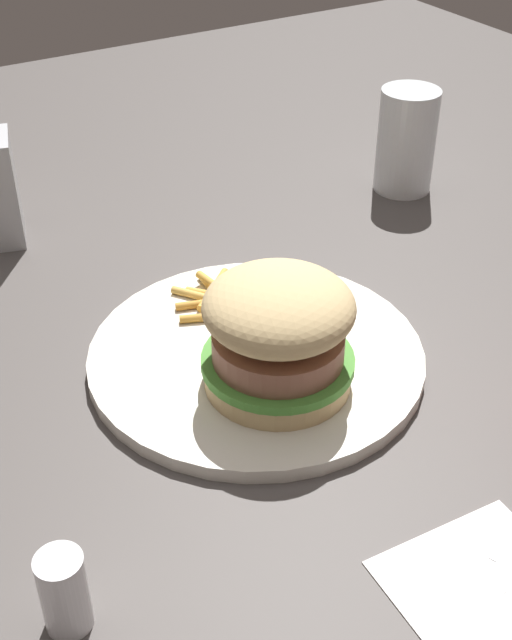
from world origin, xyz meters
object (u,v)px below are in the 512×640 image
napkin (490,593)px  fork (492,589)px  fries_pile (223,297)px  drink_glass (406,147)px  salt_shaker (64,592)px  plate (256,356)px  sandwich (278,332)px

napkin → fork: 0.00m
fries_pile → drink_glass: size_ratio=0.99×
drink_glass → fries_pile: bearing=21.1°
fork → salt_shaker: (0.22, -0.11, 0.02)m
fork → drink_glass: size_ratio=1.49×
plate → fries_pile: (-0.01, -0.08, 0.01)m
plate → sandwich: sandwich is taller
fries_pile → salt_shaker: bearing=45.1°
drink_glass → fork: bearing=56.9°
fries_pile → drink_glass: bearing=-158.9°
fries_pile → fork: (0.01, 0.34, -0.01)m
sandwich → fork: bearing=93.4°
plate → salt_shaker: size_ratio=4.94×
plate → sandwich: size_ratio=2.33×
drink_glass → salt_shaker: drink_glass is taller
fork → plate: bearing=-88.6°
fries_pile → drink_glass: (-0.29, -0.11, 0.03)m
plate → salt_shaker: salt_shaker is taller
salt_shaker → drink_glass: bearing=-146.6°
plate → napkin: size_ratio=2.47×
salt_shaker → fries_pile: bearing=-134.9°
fries_pile → napkin: (0.01, 0.34, -0.02)m
salt_shaker → fork: bearing=153.8°
fork → salt_shaker: size_ratio=3.05×
napkin → fork: bearing=-159.5°
fries_pile → fork: bearing=89.1°
drink_glass → salt_shaker: (0.52, 0.34, -0.02)m
sandwich → fries_pile: bearing=-98.8°
plate → fork: bearing=91.4°
fries_pile → napkin: fries_pile is taller
fries_pile → salt_shaker: (0.23, 0.23, 0.01)m
fork → fries_pile: bearing=-90.9°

